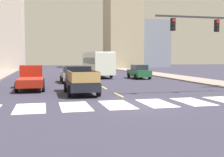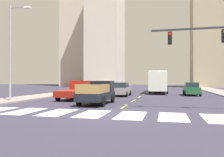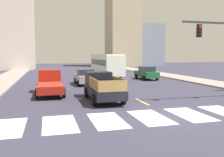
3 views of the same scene
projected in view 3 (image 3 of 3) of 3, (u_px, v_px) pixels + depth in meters
ground_plane at (170, 116)px, 12.97m from camera, size 160.00×160.00×0.00m
sidewalk_right at (182, 78)px, 33.30m from camera, size 3.65×110.00×0.15m
crosswalk_stripe_0 at (6, 128)px, 10.84m from camera, size 1.59×3.17×0.01m
crosswalk_stripe_1 at (59, 124)px, 11.45m from camera, size 1.59×3.17×0.01m
crosswalk_stripe_2 at (107, 120)px, 12.06m from camera, size 1.59×3.17×0.01m
crosswalk_stripe_3 at (150, 117)px, 12.67m from camera, size 1.59×3.17×0.01m
crosswalk_stripe_4 at (190, 114)px, 13.28m from camera, size 1.59×3.17×0.01m
lane_dash_0 at (142, 102)px, 16.82m from camera, size 0.16×2.40×0.01m
lane_dash_1 at (121, 91)px, 21.62m from camera, size 0.16×2.40×0.01m
lane_dash_2 at (107, 85)px, 26.42m from camera, size 0.16×2.40×0.01m
lane_dash_3 at (98, 80)px, 31.22m from camera, size 0.16×2.40×0.01m
lane_dash_4 at (91, 77)px, 36.02m from camera, size 0.16×2.40×0.01m
lane_dash_5 at (86, 74)px, 40.82m from camera, size 0.16×2.40×0.01m
lane_dash_6 at (82, 72)px, 45.63m from camera, size 0.16×2.40×0.01m
lane_dash_7 at (78, 70)px, 50.43m from camera, size 0.16×2.40×0.01m
pickup_stakebed at (102, 87)px, 17.53m from camera, size 2.18×5.20×1.96m
pickup_dark at (50, 83)px, 20.01m from camera, size 2.18×5.20×1.96m
city_bus at (106, 64)px, 35.30m from camera, size 2.72×10.80×3.32m
sedan_near_left at (85, 77)px, 26.39m from camera, size 2.02×4.40×1.72m
sedan_near_right at (146, 73)px, 31.96m from camera, size 2.02×4.40×1.72m
block_mid_left at (123, 20)px, 65.95m from camera, size 8.08×8.72×25.46m
block_low_left at (148, 45)px, 73.21m from camera, size 7.50×7.66×12.33m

